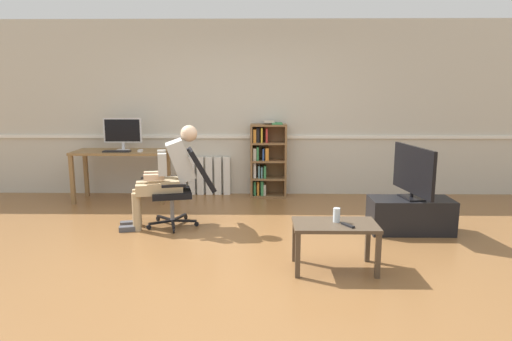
# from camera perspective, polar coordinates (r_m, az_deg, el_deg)

# --- Properties ---
(ground_plane) EXTENTS (18.00, 18.00, 0.00)m
(ground_plane) POSITION_cam_1_polar(r_m,az_deg,el_deg) (4.69, -2.02, -10.33)
(ground_plane) COLOR brown
(back_wall) EXTENTS (12.00, 0.13, 2.70)m
(back_wall) POSITION_cam_1_polar(r_m,az_deg,el_deg) (7.04, -1.01, 7.86)
(back_wall) COLOR beige
(back_wall) RESTS_ON ground_plane
(computer_desk) EXTENTS (1.37, 0.59, 0.76)m
(computer_desk) POSITION_cam_1_polar(r_m,az_deg,el_deg) (6.94, -16.87, 1.57)
(computer_desk) COLOR olive
(computer_desk) RESTS_ON ground_plane
(imac_monitor) EXTENTS (0.57, 0.14, 0.48)m
(imac_monitor) POSITION_cam_1_polar(r_m,az_deg,el_deg) (6.96, -16.70, 4.79)
(imac_monitor) COLOR silver
(imac_monitor) RESTS_ON computer_desk
(keyboard) EXTENTS (0.39, 0.12, 0.02)m
(keyboard) POSITION_cam_1_polar(r_m,az_deg,el_deg) (6.80, -17.37, 2.36)
(keyboard) COLOR black
(keyboard) RESTS_ON computer_desk
(computer_mouse) EXTENTS (0.06, 0.10, 0.03)m
(computer_mouse) POSITION_cam_1_polar(r_m,az_deg,el_deg) (6.72, -14.58, 2.46)
(computer_mouse) COLOR white
(computer_mouse) RESTS_ON computer_desk
(bookshelf) EXTENTS (0.55, 0.29, 1.18)m
(bookshelf) POSITION_cam_1_polar(r_m,az_deg,el_deg) (6.91, 1.27, 1.34)
(bookshelf) COLOR brown
(bookshelf) RESTS_ON ground_plane
(radiator) EXTENTS (0.81, 0.08, 0.60)m
(radiator) POSITION_cam_1_polar(r_m,az_deg,el_deg) (7.11, -6.56, -0.67)
(radiator) COLOR white
(radiator) RESTS_ON ground_plane
(office_chair) EXTENTS (0.85, 0.66, 0.95)m
(office_chair) POSITION_cam_1_polar(r_m,az_deg,el_deg) (5.51, -9.07, -1.71)
(office_chair) COLOR black
(office_chair) RESTS_ON ground_plane
(person_seated) EXTENTS (0.97, 0.52, 1.23)m
(person_seated) POSITION_cam_1_polar(r_m,az_deg,el_deg) (5.47, -11.22, -0.39)
(person_seated) COLOR tan
(person_seated) RESTS_ON ground_plane
(tv_stand) EXTENTS (0.95, 0.43, 0.40)m
(tv_stand) POSITION_cam_1_polar(r_m,az_deg,el_deg) (5.55, 19.13, -5.43)
(tv_stand) COLOR black
(tv_stand) RESTS_ON ground_plane
(tv_screen) EXTENTS (0.25, 0.91, 0.61)m
(tv_screen) POSITION_cam_1_polar(r_m,az_deg,el_deg) (5.44, 19.47, -0.11)
(tv_screen) COLOR black
(tv_screen) RESTS_ON tv_stand
(coffee_table) EXTENTS (0.77, 0.45, 0.45)m
(coffee_table) POSITION_cam_1_polar(r_m,az_deg,el_deg) (4.20, 10.06, -7.51)
(coffee_table) COLOR #4C3D2D
(coffee_table) RESTS_ON ground_plane
(drinking_glass) EXTENTS (0.07, 0.07, 0.13)m
(drinking_glass) POSITION_cam_1_polar(r_m,az_deg,el_deg) (4.21, 10.27, -5.63)
(drinking_glass) COLOR silver
(drinking_glass) RESTS_ON coffee_table
(spare_remote) EXTENTS (0.11, 0.15, 0.02)m
(spare_remote) POSITION_cam_1_polar(r_m,az_deg,el_deg) (4.12, 11.66, -6.86)
(spare_remote) COLOR black
(spare_remote) RESTS_ON coffee_table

